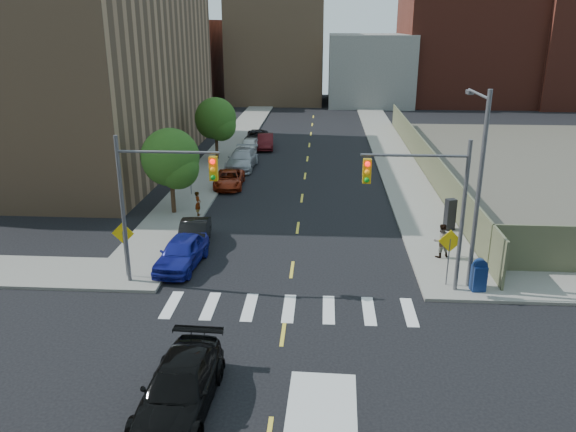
# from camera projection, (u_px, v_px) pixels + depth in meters

# --- Properties ---
(ground) EXTENTS (160.00, 160.00, 0.00)m
(ground) POSITION_uv_depth(u_px,v_px,m) (279.00, 362.00, 20.21)
(ground) COLOR black
(ground) RESTS_ON ground
(sidewalk_nw) EXTENTS (3.50, 73.00, 0.15)m
(sidewalk_nw) POSITION_uv_depth(u_px,v_px,m) (238.00, 137.00, 59.81)
(sidewalk_nw) COLOR gray
(sidewalk_nw) RESTS_ON ground
(sidewalk_ne) EXTENTS (3.50, 73.00, 0.15)m
(sidewalk_ne) POSITION_uv_depth(u_px,v_px,m) (384.00, 138.00, 58.86)
(sidewalk_ne) COLOR gray
(sidewalk_ne) RESTS_ON ground
(fence_north) EXTENTS (0.12, 44.00, 2.50)m
(fence_north) POSITION_uv_depth(u_px,v_px,m) (424.00, 157.00, 45.63)
(fence_north) COLOR #5B6144
(fence_north) RESTS_ON ground
(building_nw) EXTENTS (22.00, 30.00, 16.00)m
(building_nw) POSITION_uv_depth(u_px,v_px,m) (47.00, 68.00, 47.25)
(building_nw) COLOR #8C6B4C
(building_nw) RESTS_ON ground
(bg_bldg_west) EXTENTS (14.00, 18.00, 12.00)m
(bg_bldg_west) POSITION_uv_depth(u_px,v_px,m) (172.00, 61.00, 85.64)
(bg_bldg_west) COLOR #592319
(bg_bldg_west) RESTS_ON ground
(bg_bldg_midwest) EXTENTS (14.00, 16.00, 15.00)m
(bg_bldg_midwest) POSITION_uv_depth(u_px,v_px,m) (277.00, 51.00, 86.06)
(bg_bldg_midwest) COLOR #8C6B4C
(bg_bldg_midwest) RESTS_ON ground
(bg_bldg_center) EXTENTS (12.00, 16.00, 10.00)m
(bg_bldg_center) POSITION_uv_depth(u_px,v_px,m) (369.00, 69.00, 84.13)
(bg_bldg_center) COLOR gray
(bg_bldg_center) RESTS_ON ground
(bg_bldg_east) EXTENTS (18.00, 18.00, 16.00)m
(bg_bldg_east) POSITION_uv_depth(u_px,v_px,m) (463.00, 48.00, 84.18)
(bg_bldg_east) COLOR #592319
(bg_bldg_east) RESTS_ON ground
(signal_nw) EXTENTS (4.59, 0.30, 7.00)m
(signal_nw) POSITION_uv_depth(u_px,v_px,m) (154.00, 191.00, 24.76)
(signal_nw) COLOR #59595E
(signal_nw) RESTS_ON ground
(signal_ne) EXTENTS (4.59, 0.30, 7.00)m
(signal_ne) POSITION_uv_depth(u_px,v_px,m) (429.00, 196.00, 24.03)
(signal_ne) COLOR #59595E
(signal_ne) RESTS_ON ground
(streetlight_ne) EXTENTS (0.25, 3.70, 9.00)m
(streetlight_ne) POSITION_uv_depth(u_px,v_px,m) (478.00, 176.00, 24.52)
(streetlight_ne) COLOR #59595E
(streetlight_ne) RESTS_ON ground
(warn_sign_nw) EXTENTS (1.06, 0.06, 2.83)m
(warn_sign_nw) POSITION_uv_depth(u_px,v_px,m) (124.00, 239.00, 26.17)
(warn_sign_nw) COLOR #59595E
(warn_sign_nw) RESTS_ON ground
(warn_sign_ne) EXTENTS (1.06, 0.06, 2.83)m
(warn_sign_ne) POSITION_uv_depth(u_px,v_px,m) (450.00, 247.00, 25.25)
(warn_sign_ne) COLOR #59595E
(warn_sign_ne) RESTS_ON ground
(warn_sign_midwest) EXTENTS (1.06, 0.06, 2.83)m
(warn_sign_midwest) POSITION_uv_depth(u_px,v_px,m) (190.00, 169.00, 38.90)
(warn_sign_midwest) COLOR #59595E
(warn_sign_midwest) RESTS_ON ground
(tree_west_near) EXTENTS (3.66, 3.64, 5.52)m
(tree_west_near) POSITION_uv_depth(u_px,v_px,m) (171.00, 161.00, 34.70)
(tree_west_near) COLOR #332114
(tree_west_near) RESTS_ON ground
(tree_west_far) EXTENTS (3.66, 3.64, 5.52)m
(tree_west_far) POSITION_uv_depth(u_px,v_px,m) (216.00, 121.00, 48.85)
(tree_west_far) COLOR #332114
(tree_west_far) RESTS_ON ground
(parked_car_blue) EXTENTS (2.24, 4.68, 1.54)m
(parked_car_blue) POSITION_uv_depth(u_px,v_px,m) (182.00, 252.00, 27.87)
(parked_car_blue) COLOR navy
(parked_car_blue) RESTS_ON ground
(parked_car_black) EXTENTS (1.85, 4.33, 1.39)m
(parked_car_black) POSITION_uv_depth(u_px,v_px,m) (194.00, 234.00, 30.45)
(parked_car_black) COLOR black
(parked_car_black) RESTS_ON ground
(parked_car_red) EXTENTS (2.27, 4.51, 1.23)m
(parked_car_red) POSITION_uv_depth(u_px,v_px,m) (229.00, 179.00, 41.52)
(parked_car_red) COLOR maroon
(parked_car_red) RESTS_ON ground
(parked_car_silver) EXTENTS (2.43, 5.53, 1.58)m
(parked_car_silver) POSITION_uv_depth(u_px,v_px,m) (242.00, 159.00, 46.81)
(parked_car_silver) COLOR #9EA0A5
(parked_car_silver) RESTS_ON ground
(parked_car_white) EXTENTS (2.06, 4.25, 1.40)m
(parked_car_white) POSITION_uv_depth(u_px,v_px,m) (250.00, 145.00, 52.49)
(parked_car_white) COLOR silver
(parked_car_white) RESTS_ON ground
(parked_car_maroon) EXTENTS (1.87, 4.42, 1.42)m
(parked_car_maroon) POSITION_uv_depth(u_px,v_px,m) (265.00, 141.00, 54.24)
(parked_car_maroon) COLOR #410D10
(parked_car_maroon) RESTS_ON ground
(parked_car_grey) EXTENTS (2.27, 4.68, 1.28)m
(parked_car_grey) POSITION_uv_depth(u_px,v_px,m) (256.00, 137.00, 56.80)
(parked_car_grey) COLOR black
(parked_car_grey) RESTS_ON ground
(black_sedan) EXTENTS (2.31, 5.29, 1.51)m
(black_sedan) POSITION_uv_depth(u_px,v_px,m) (180.00, 388.00, 17.55)
(black_sedan) COLOR black
(black_sedan) RESTS_ON ground
(mailbox) EXTENTS (0.68, 0.55, 1.52)m
(mailbox) POSITION_uv_depth(u_px,v_px,m) (479.00, 275.00, 25.06)
(mailbox) COLOR navy
(mailbox) RESTS_ON sidewalk_ne
(payphone) EXTENTS (0.66, 0.60, 1.85)m
(payphone) POSITION_uv_depth(u_px,v_px,m) (450.00, 214.00, 32.43)
(payphone) COLOR black
(payphone) RESTS_ON sidewalk_ne
(pedestrian_west) EXTENTS (0.49, 0.64, 1.55)m
(pedestrian_west) POSITION_uv_depth(u_px,v_px,m) (198.00, 204.00, 34.89)
(pedestrian_west) COLOR gray
(pedestrian_west) RESTS_ON sidewalk_nw
(pedestrian_east) EXTENTS (1.04, 0.93, 1.78)m
(pedestrian_east) POSITION_uv_depth(u_px,v_px,m) (441.00, 241.00, 28.62)
(pedestrian_east) COLOR gray
(pedestrian_east) RESTS_ON sidewalk_ne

